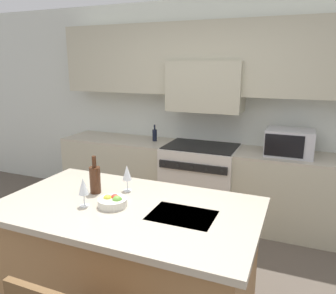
{
  "coord_description": "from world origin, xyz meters",
  "views": [
    {
      "loc": [
        1.12,
        -1.88,
        1.91
      ],
      "look_at": [
        0.0,
        0.82,
        1.17
      ],
      "focal_mm": 35.0,
      "sensor_mm": 36.0,
      "label": 1
    }
  ],
  "objects_px": {
    "range_stove": "(200,181)",
    "wine_bottle": "(95,179)",
    "oil_bottle_on_counter": "(155,135)",
    "microwave": "(289,142)",
    "wine_glass_far": "(127,173)",
    "wine_glass_near": "(83,187)",
    "fruit_bowl": "(113,202)"
  },
  "relations": [
    {
      "from": "wine_bottle",
      "to": "wine_glass_far",
      "type": "height_order",
      "value": "wine_bottle"
    },
    {
      "from": "microwave",
      "to": "wine_bottle",
      "type": "xyz_separation_m",
      "value": [
        -1.35,
        -1.77,
        -0.03
      ]
    },
    {
      "from": "wine_glass_near",
      "to": "wine_glass_far",
      "type": "relative_size",
      "value": 1.0
    },
    {
      "from": "wine_bottle",
      "to": "fruit_bowl",
      "type": "height_order",
      "value": "wine_bottle"
    },
    {
      "from": "range_stove",
      "to": "wine_glass_near",
      "type": "distance_m",
      "value": 2.1
    },
    {
      "from": "range_stove",
      "to": "wine_glass_near",
      "type": "relative_size",
      "value": 4.34
    },
    {
      "from": "wine_glass_far",
      "to": "wine_glass_near",
      "type": "bearing_deg",
      "value": -110.06
    },
    {
      "from": "microwave",
      "to": "wine_bottle",
      "type": "relative_size",
      "value": 1.7
    },
    {
      "from": "wine_bottle",
      "to": "wine_glass_far",
      "type": "bearing_deg",
      "value": 31.46
    },
    {
      "from": "wine_bottle",
      "to": "oil_bottle_on_counter",
      "type": "height_order",
      "value": "wine_bottle"
    },
    {
      "from": "range_stove",
      "to": "wine_bottle",
      "type": "relative_size",
      "value": 3.11
    },
    {
      "from": "wine_glass_far",
      "to": "wine_bottle",
      "type": "bearing_deg",
      "value": -148.54
    },
    {
      "from": "range_stove",
      "to": "wine_glass_far",
      "type": "height_order",
      "value": "wine_glass_far"
    },
    {
      "from": "oil_bottle_on_counter",
      "to": "wine_bottle",
      "type": "bearing_deg",
      "value": -79.8
    },
    {
      "from": "wine_bottle",
      "to": "wine_glass_near",
      "type": "xyz_separation_m",
      "value": [
        0.08,
        -0.25,
        0.03
      ]
    },
    {
      "from": "wine_glass_far",
      "to": "fruit_bowl",
      "type": "bearing_deg",
      "value": -80.7
    },
    {
      "from": "fruit_bowl",
      "to": "wine_glass_near",
      "type": "bearing_deg",
      "value": -156.74
    },
    {
      "from": "wine_glass_near",
      "to": "oil_bottle_on_counter",
      "type": "xyz_separation_m",
      "value": [
        -0.4,
        2.08,
        -0.07
      ]
    },
    {
      "from": "range_stove",
      "to": "fruit_bowl",
      "type": "distance_m",
      "value": 1.98
    },
    {
      "from": "range_stove",
      "to": "wine_glass_far",
      "type": "xyz_separation_m",
      "value": [
        -0.13,
        -1.62,
        0.6
      ]
    },
    {
      "from": "wine_bottle",
      "to": "fruit_bowl",
      "type": "distance_m",
      "value": 0.32
    },
    {
      "from": "wine_glass_near",
      "to": "range_stove",
      "type": "bearing_deg",
      "value": 82.45
    },
    {
      "from": "wine_bottle",
      "to": "oil_bottle_on_counter",
      "type": "bearing_deg",
      "value": 100.2
    },
    {
      "from": "wine_glass_near",
      "to": "fruit_bowl",
      "type": "height_order",
      "value": "wine_glass_near"
    },
    {
      "from": "range_stove",
      "to": "microwave",
      "type": "height_order",
      "value": "microwave"
    },
    {
      "from": "wine_glass_far",
      "to": "oil_bottle_on_counter",
      "type": "relative_size",
      "value": 0.99
    },
    {
      "from": "fruit_bowl",
      "to": "wine_glass_far",
      "type": "bearing_deg",
      "value": 99.3
    },
    {
      "from": "range_stove",
      "to": "microwave",
      "type": "xyz_separation_m",
      "value": [
        1.01,
        0.02,
        0.6
      ]
    },
    {
      "from": "microwave",
      "to": "oil_bottle_on_counter",
      "type": "height_order",
      "value": "microwave"
    },
    {
      "from": "wine_glass_near",
      "to": "wine_glass_far",
      "type": "xyz_separation_m",
      "value": [
        0.14,
        0.38,
        0.0
      ]
    },
    {
      "from": "microwave",
      "to": "wine_glass_far",
      "type": "bearing_deg",
      "value": -124.91
    },
    {
      "from": "microwave",
      "to": "wine_glass_near",
      "type": "distance_m",
      "value": 2.39
    }
  ]
}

